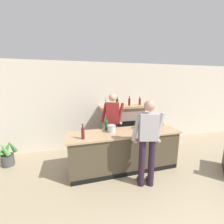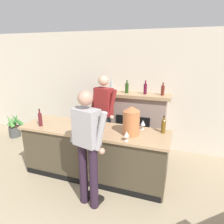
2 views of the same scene
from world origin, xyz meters
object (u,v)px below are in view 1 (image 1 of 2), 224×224
at_px(ice_bucket_steel, 111,128).
at_px(wine_bottle_rose_blush, 83,132).
at_px(wine_glass_front_right, 150,122).
at_px(potted_plant_corner, 8,155).
at_px(wine_glass_back_row, 156,129).
at_px(person_customer, 148,140).
at_px(wine_bottle_port_short, 162,121).
at_px(person_bartender, 112,122).
at_px(copper_dispenser, 151,120).
at_px(wine_glass_front_left, 142,122).
at_px(wine_bottle_cabernet_heavy, 106,124).
at_px(fireplace_stone, 123,125).

height_order(ice_bucket_steel, wine_bottle_rose_blush, wine_bottle_rose_blush).
bearing_deg(wine_glass_front_right, potted_plant_corner, 169.87).
distance_m(potted_plant_corner, wine_glass_back_row, 3.81).
relative_size(ice_bucket_steel, wine_glass_front_right, 1.22).
height_order(person_customer, wine_bottle_rose_blush, person_customer).
bearing_deg(wine_bottle_port_short, wine_bottle_rose_blush, -169.31).
relative_size(person_bartender, wine_glass_back_row, 11.57).
relative_size(copper_dispenser, wine_glass_front_left, 2.85).
distance_m(potted_plant_corner, wine_bottle_rose_blush, 2.30).
distance_m(potted_plant_corner, wine_glass_front_right, 3.81).
relative_size(wine_bottle_rose_blush, wine_bottle_cabernet_heavy, 1.06).
height_order(person_customer, wine_glass_front_right, person_customer).
bearing_deg(wine_glass_back_row, potted_plant_corner, 160.94).
relative_size(fireplace_stone, potted_plant_corner, 2.29).
bearing_deg(wine_bottle_cabernet_heavy, wine_glass_front_left, 0.85).
bearing_deg(wine_bottle_cabernet_heavy, fireplace_stone, 52.13).
xyz_separation_m(potted_plant_corner, wine_glass_front_left, (3.47, -0.64, 0.78)).
distance_m(person_bartender, wine_glass_front_left, 0.83).
bearing_deg(copper_dispenser, wine_glass_front_left, 101.29).
distance_m(fireplace_stone, ice_bucket_steel, 1.50).
distance_m(fireplace_stone, wine_bottle_port_short, 1.40).
relative_size(potted_plant_corner, wine_bottle_cabernet_heavy, 2.38).
xyz_separation_m(fireplace_stone, person_bartender, (-0.54, -0.63, 0.32)).
xyz_separation_m(wine_bottle_port_short, wine_glass_front_left, (-0.57, 0.07, -0.02)).
xyz_separation_m(potted_plant_corner, ice_bucket_steel, (2.54, -0.85, 0.74)).
xyz_separation_m(wine_bottle_cabernet_heavy, wine_glass_front_left, (1.00, 0.01, -0.02)).
height_order(wine_bottle_port_short, wine_glass_front_right, wine_bottle_port_short).
distance_m(ice_bucket_steel, wine_bottle_rose_blush, 0.75).
bearing_deg(wine_glass_front_left, ice_bucket_steel, -167.22).
bearing_deg(person_customer, copper_dispenser, 56.27).
height_order(potted_plant_corner, wine_glass_front_right, wine_glass_front_right).
relative_size(potted_plant_corner, wine_glass_front_right, 4.38).
distance_m(wine_bottle_port_short, wine_glass_front_left, 0.57).
relative_size(ice_bucket_steel, wine_glass_back_row, 1.30).
bearing_deg(person_bartender, wine_bottle_rose_blush, -134.98).
distance_m(person_customer, person_bartender, 1.47).
xyz_separation_m(person_customer, wine_glass_front_right, (0.60, 0.99, 0.07)).
distance_m(fireplace_stone, wine_bottle_cabernet_heavy, 1.41).
distance_m(wine_glass_back_row, wine_glass_front_right, 0.58).
xyz_separation_m(copper_dispenser, wine_glass_front_right, (0.14, 0.30, -0.13)).
relative_size(person_bartender, wine_glass_front_right, 10.88).
relative_size(fireplace_stone, wine_glass_back_row, 10.65).
bearing_deg(copper_dispenser, wine_glass_front_right, 64.84).
distance_m(person_bartender, wine_bottle_rose_blush, 1.28).
relative_size(fireplace_stone, ice_bucket_steel, 8.22).
xyz_separation_m(person_bartender, wine_bottle_cabernet_heavy, (-0.28, -0.44, 0.08)).
bearing_deg(ice_bucket_steel, wine_bottle_port_short, 5.40).
relative_size(person_bartender, ice_bucket_steel, 8.93).
bearing_deg(potted_plant_corner, person_bartender, -4.44).
height_order(fireplace_stone, wine_bottle_rose_blush, fireplace_stone).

